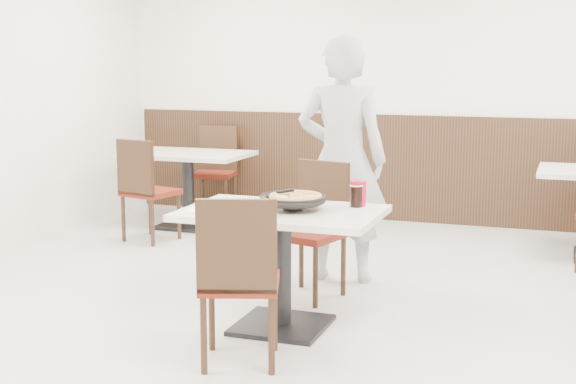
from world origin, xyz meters
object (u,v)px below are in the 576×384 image
(pizza, at_px, (296,200))
(diner_person, at_px, (342,160))
(chair_near, at_px, (240,279))
(side_plate, at_px, (209,206))
(bg_table_left, at_px, (188,190))
(bg_chair_left_near, at_px, (151,190))
(chair_far, at_px, (308,231))
(pizza_pan, at_px, (293,203))
(main_table, at_px, (282,269))
(cola_glass, at_px, (356,197))
(red_cup, at_px, (358,193))
(bg_chair_left_far, at_px, (214,172))

(pizza, bearing_deg, diner_person, 91.77)
(chair_near, distance_m, side_plate, 0.74)
(side_plate, distance_m, bg_table_left, 3.07)
(diner_person, bearing_deg, bg_chair_left_near, -25.15)
(chair_far, bearing_deg, side_plate, 77.87)
(pizza_pan, height_order, side_plate, pizza_pan)
(main_table, bearing_deg, bg_table_left, 126.90)
(chair_near, xyz_separation_m, pizza_pan, (0.08, 0.64, 0.32))
(chair_near, xyz_separation_m, bg_chair_left_near, (-1.96, 2.53, 0.00))
(chair_near, xyz_separation_m, bg_table_left, (-1.92, 3.19, -0.10))
(cola_glass, relative_size, red_cup, 0.81)
(main_table, xyz_separation_m, chair_far, (-0.05, 0.68, 0.10))
(diner_person, distance_m, bg_table_left, 2.46)
(chair_far, relative_size, pizza_pan, 2.72)
(pizza_pan, relative_size, red_cup, 2.18)
(chair_near, bearing_deg, side_plate, 110.85)
(red_cup, height_order, bg_chair_left_far, bg_chair_left_far)
(diner_person, height_order, bg_table_left, diner_person)
(bg_table_left, distance_m, bg_chair_left_far, 0.62)
(bg_chair_left_near, bearing_deg, red_cup, -20.46)
(chair_far, xyz_separation_m, bg_chair_left_near, (-1.93, 1.23, 0.00))
(main_table, bearing_deg, bg_chair_left_near, 136.05)
(chair_far, bearing_deg, red_cup, 154.86)
(chair_far, relative_size, diner_person, 0.52)
(cola_glass, bearing_deg, main_table, -148.43)
(diner_person, bearing_deg, red_cup, 105.64)
(main_table, distance_m, diner_person, 1.32)
(chair_near, bearing_deg, bg_chair_left_far, 98.54)
(chair_near, distance_m, bg_chair_left_far, 4.27)
(cola_glass, xyz_separation_m, red_cup, (0.00, 0.03, 0.02))
(pizza_pan, relative_size, bg_chair_left_near, 0.37)
(main_table, distance_m, red_cup, 0.67)
(bg_table_left, bearing_deg, cola_glass, -44.88)
(main_table, distance_m, side_plate, 0.60)
(main_table, relative_size, bg_chair_left_near, 1.26)
(pizza, xyz_separation_m, diner_person, (-0.04, 1.17, 0.11))
(bg_table_left, bearing_deg, bg_chair_left_far, 90.01)
(chair_near, distance_m, pizza_pan, 0.72)
(chair_near, bearing_deg, cola_glass, 45.88)
(red_cup, bearing_deg, bg_chair_left_far, 128.80)
(bg_chair_left_far, bearing_deg, pizza, 114.32)
(chair_far, distance_m, red_cup, 0.70)
(pizza, xyz_separation_m, bg_table_left, (-2.01, 2.54, -0.44))
(bg_chair_left_near, bearing_deg, bg_chair_left_far, 101.81)
(chair_far, bearing_deg, bg_table_left, -29.57)
(chair_near, height_order, pizza, chair_near)
(pizza_pan, distance_m, side_plate, 0.53)
(pizza, relative_size, bg_table_left, 0.27)
(cola_glass, bearing_deg, red_cup, 87.14)
(chair_near, height_order, side_plate, chair_near)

